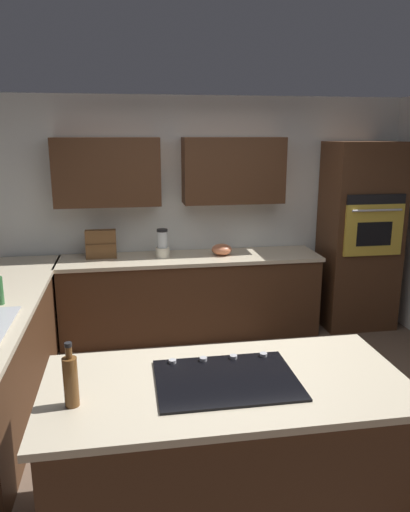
# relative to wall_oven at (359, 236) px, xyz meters

# --- Properties ---
(ground_plane) EXTENTS (14.00, 14.00, 0.00)m
(ground_plane) POSITION_rel_wall_oven_xyz_m (1.85, 1.72, -1.06)
(ground_plane) COLOR brown
(wall_back) EXTENTS (6.00, 0.44, 2.60)m
(wall_back) POSITION_rel_wall_oven_xyz_m (1.92, -0.33, 0.37)
(wall_back) COLOR silver
(wall_back) RESTS_ON ground
(lower_cabinets_back) EXTENTS (2.80, 0.60, 0.86)m
(lower_cabinets_back) POSITION_rel_wall_oven_xyz_m (1.95, -0.00, -0.63)
(lower_cabinets_back) COLOR #472B19
(lower_cabinets_back) RESTS_ON ground
(countertop_back) EXTENTS (2.84, 0.64, 0.04)m
(countertop_back) POSITION_rel_wall_oven_xyz_m (1.95, -0.00, -0.18)
(countertop_back) COLOR beige
(countertop_back) RESTS_ON lower_cabinets_back
(lower_cabinets_side) EXTENTS (0.60, 2.90, 0.86)m
(lower_cabinets_side) POSITION_rel_wall_oven_xyz_m (3.67, 1.17, -0.63)
(lower_cabinets_side) COLOR #472B19
(lower_cabinets_side) RESTS_ON ground
(island_base) EXTENTS (1.90, 0.87, 0.86)m
(island_base) POSITION_rel_wall_oven_xyz_m (2.12, 2.75, -0.63)
(island_base) COLOR #472B19
(island_base) RESTS_ON ground
(island_top) EXTENTS (1.98, 0.95, 0.04)m
(island_top) POSITION_rel_wall_oven_xyz_m (2.12, 2.75, -0.18)
(island_top) COLOR beige
(island_top) RESTS_ON island_base
(wall_oven) EXTENTS (0.80, 0.66, 2.11)m
(wall_oven) POSITION_rel_wall_oven_xyz_m (0.00, 0.00, 0.00)
(wall_oven) COLOR #472B19
(wall_oven) RESTS_ON ground
(cooktop) EXTENTS (0.76, 0.56, 0.03)m
(cooktop) POSITION_rel_wall_oven_xyz_m (2.12, 2.74, -0.15)
(cooktop) COLOR black
(cooktop) RESTS_ON island_top
(blender) EXTENTS (0.15, 0.15, 0.31)m
(blender) POSITION_rel_wall_oven_xyz_m (2.25, -0.02, -0.03)
(blender) COLOR beige
(blender) RESTS_ON countertop_back
(mixing_bowl) EXTENTS (0.22, 0.22, 0.12)m
(mixing_bowl) POSITION_rel_wall_oven_xyz_m (1.60, -0.02, -0.10)
(mixing_bowl) COLOR #CC724C
(mixing_bowl) RESTS_ON countertop_back
(spice_rack) EXTENTS (0.32, 0.11, 0.31)m
(spice_rack) POSITION_rel_wall_oven_xyz_m (2.90, -0.08, -0.01)
(spice_rack) COLOR brown
(spice_rack) RESTS_ON countertop_back
(oil_bottle) EXTENTS (0.07, 0.07, 0.33)m
(oil_bottle) POSITION_rel_wall_oven_xyz_m (2.92, 2.86, -0.02)
(oil_bottle) COLOR brown
(oil_bottle) RESTS_ON island_top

